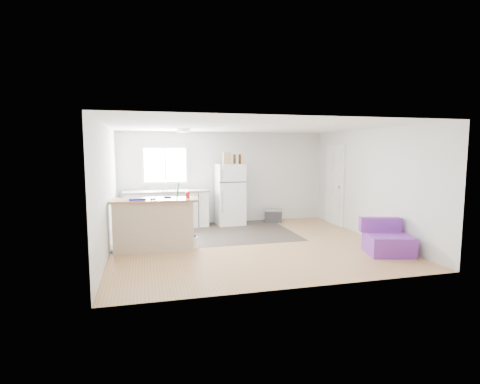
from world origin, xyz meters
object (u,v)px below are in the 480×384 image
object	(u,v)px
mop	(171,239)
cardboard_box	(227,158)
kitchen_cabinets	(167,209)
blue_tray	(138,199)
peninsula	(154,224)
refrigerator	(230,194)
red_cup	(188,195)
cleaner_jug	(195,242)
cooler	(273,215)
purple_seat	(387,241)
bottle_right	(240,159)
bottle_left	(234,159)

from	to	relation	value
mop	cardboard_box	distance (m)	3.12
kitchen_cabinets	cardboard_box	size ratio (longest dim) A/B	7.07
mop	blue_tray	xyz separation A→B (m)	(-0.59, 0.09, 0.79)
peninsula	refrigerator	distance (m)	2.89
red_cup	cardboard_box	bearing A→B (deg)	58.99
refrigerator	cleaner_jug	world-z (taller)	refrigerator
kitchen_cabinets	red_cup	xyz separation A→B (m)	(0.30, -2.10, 0.59)
mop	kitchen_cabinets	bearing A→B (deg)	58.79
cooler	cleaner_jug	bearing A→B (deg)	-120.86
purple_seat	cleaner_jug	size ratio (longest dim) A/B	3.45
blue_tray	bottle_right	xyz separation A→B (m)	(2.52, 2.11, 0.68)
refrigerator	purple_seat	size ratio (longest dim) A/B	1.66
mop	cardboard_box	world-z (taller)	cardboard_box
cardboard_box	bottle_right	bearing A→B (deg)	-6.42
purple_seat	bottle_right	bearing A→B (deg)	136.45
refrigerator	cardboard_box	xyz separation A→B (m)	(-0.09, -0.02, 0.94)
kitchen_cabinets	red_cup	world-z (taller)	kitchen_cabinets
peninsula	refrigerator	size ratio (longest dim) A/B	1.06
kitchen_cabinets	blue_tray	xyz separation A→B (m)	(-0.65, -2.19, 0.55)
cooler	blue_tray	size ratio (longest dim) A/B	1.80
red_cup	bottle_right	world-z (taller)	bottle_right
bottle_left	mop	bearing A→B (deg)	-129.45
kitchen_cabinets	cooler	distance (m)	2.84
purple_seat	red_cup	world-z (taller)	red_cup
cooler	red_cup	size ratio (longest dim) A/B	4.51
blue_tray	bottle_right	distance (m)	3.36
refrigerator	cooler	distance (m)	1.34
refrigerator	bottle_left	xyz separation A→B (m)	(0.10, -0.09, 0.91)
blue_tray	bottle_left	xyz separation A→B (m)	(2.37, 2.08, 0.68)
blue_tray	bottle_left	world-z (taller)	bottle_left
blue_tray	cleaner_jug	bearing A→B (deg)	0.03
peninsula	cooler	size ratio (longest dim) A/B	3.09
cooler	mop	xyz separation A→B (m)	(-2.88, -2.27, 0.05)
peninsula	cooler	world-z (taller)	peninsula
mop	bottle_right	bearing A→B (deg)	18.97
red_cup	blue_tray	xyz separation A→B (m)	(-0.94, -0.09, -0.04)
kitchen_cabinets	bottle_right	distance (m)	2.24
purple_seat	blue_tray	bearing A→B (deg)	-179.72
cleaner_jug	cardboard_box	size ratio (longest dim) A/B	0.92
mop	red_cup	xyz separation A→B (m)	(0.36, 0.17, 0.83)
kitchen_cabinets	mop	xyz separation A→B (m)	(-0.06, -2.27, -0.24)
mop	bottle_right	size ratio (longest dim) A/B	5.30
cooler	cardboard_box	bearing A→B (deg)	-161.51
blue_tray	peninsula	bearing A→B (deg)	14.91
cooler	blue_tray	world-z (taller)	blue_tray
mop	blue_tray	world-z (taller)	mop
cooler	bottle_left	xyz separation A→B (m)	(-1.10, -0.11, 1.52)
refrigerator	blue_tray	world-z (taller)	refrigerator
kitchen_cabinets	purple_seat	size ratio (longest dim) A/B	2.23
refrigerator	purple_seat	xyz separation A→B (m)	(2.24, -3.42, -0.55)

